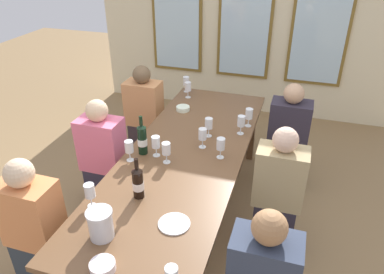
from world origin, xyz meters
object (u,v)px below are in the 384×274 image
(metal_pitcher, at_px, (101,224))
(wine_glass_10, at_px, (156,143))
(wine_glass_0, at_px, (188,87))
(wine_glass_11, at_px, (241,122))
(wine_glass_7, at_px, (209,124))
(dining_table, at_px, (185,160))
(tasting_bowl_1, at_px, (183,108))
(seated_person_5, at_px, (278,194))
(wine_glass_8, at_px, (221,144))
(wine_glass_4, at_px, (249,115))
(seated_person_4, at_px, (104,160))
(wine_bottle_1, at_px, (142,139))
(wine_glass_3, at_px, (203,134))
(wine_glass_1, at_px, (90,191))
(white_plate_0, at_px, (174,224))
(wine_glass_6, at_px, (166,149))
(wine_glass_5, at_px, (129,148))
(seated_person_2, at_px, (145,117))
(seated_person_3, at_px, (287,140))
(wine_bottle_0, at_px, (138,183))
(seated_person_0, at_px, (36,231))
(tasting_bowl_0, at_px, (103,266))
(wine_glass_9, at_px, (186,81))

(metal_pitcher, height_order, wine_glass_10, metal_pitcher)
(wine_glass_0, relative_size, wine_glass_11, 1.00)
(wine_glass_7, bearing_deg, dining_table, -107.41)
(tasting_bowl_1, height_order, seated_person_5, seated_person_5)
(tasting_bowl_1, xyz_separation_m, wine_glass_7, (0.38, -0.43, 0.10))
(wine_glass_8, bearing_deg, wine_glass_4, 78.68)
(wine_glass_8, bearing_deg, seated_person_4, -178.49)
(wine_bottle_1, relative_size, wine_glass_3, 1.91)
(wine_glass_1, xyz_separation_m, wine_glass_7, (0.49, 1.14, 0.00))
(white_plate_0, height_order, seated_person_4, seated_person_4)
(wine_glass_3, relative_size, wine_glass_6, 1.00)
(wine_glass_0, bearing_deg, wine_glass_5, -92.36)
(metal_pitcher, distance_m, wine_glass_6, 0.86)
(seated_person_2, bearing_deg, wine_glass_11, -21.20)
(seated_person_3, bearing_deg, tasting_bowl_1, -174.82)
(wine_glass_1, distance_m, wine_glass_6, 0.70)
(seated_person_3, bearing_deg, wine_glass_1, -124.79)
(white_plate_0, bearing_deg, wine_bottle_1, 126.49)
(seated_person_2, bearing_deg, seated_person_3, -1.63)
(wine_bottle_0, relative_size, wine_glass_7, 1.75)
(wine_glass_11, bearing_deg, seated_person_3, 44.54)
(wine_glass_11, xyz_separation_m, seated_person_0, (-1.14, -1.40, -0.34))
(white_plate_0, relative_size, seated_person_5, 0.18)
(wine_glass_3, relative_size, wine_glass_5, 1.00)
(metal_pitcher, relative_size, wine_glass_5, 1.09)
(wine_bottle_1, distance_m, tasting_bowl_0, 1.19)
(white_plate_0, relative_size, wine_glass_9, 1.16)
(wine_bottle_0, bearing_deg, wine_glass_5, 123.13)
(wine_glass_0, height_order, seated_person_0, seated_person_0)
(wine_bottle_0, height_order, wine_glass_10, wine_bottle_0)
(tasting_bowl_1, distance_m, wine_glass_10, 0.87)
(dining_table, distance_m, seated_person_4, 0.79)
(wine_glass_1, bearing_deg, wine_glass_8, 51.01)
(seated_person_2, bearing_deg, tasting_bowl_1, -15.65)
(dining_table, bearing_deg, wine_glass_8, 6.70)
(seated_person_5, bearing_deg, wine_glass_5, -170.12)
(wine_bottle_0, bearing_deg, wine_glass_10, 99.15)
(seated_person_2, bearing_deg, wine_glass_1, -77.12)
(wine_glass_0, distance_m, wine_glass_4, 0.87)
(wine_glass_0, xyz_separation_m, seated_person_3, (1.10, -0.23, -0.33))
(wine_glass_7, bearing_deg, wine_glass_3, -89.72)
(wine_glass_8, xyz_separation_m, seated_person_0, (-1.06, -0.97, -0.34))
(wine_glass_4, xyz_separation_m, seated_person_4, (-1.18, -0.63, -0.33))
(wine_bottle_0, bearing_deg, seated_person_5, 33.36)
(tasting_bowl_1, distance_m, seated_person_4, 0.94)
(dining_table, bearing_deg, white_plate_0, -76.21)
(metal_pitcher, relative_size, wine_glass_7, 1.09)
(seated_person_4, bearing_deg, wine_glass_10, -9.85)
(seated_person_5, bearing_deg, tasting_bowl_1, 142.99)
(metal_pitcher, distance_m, wine_glass_10, 0.93)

